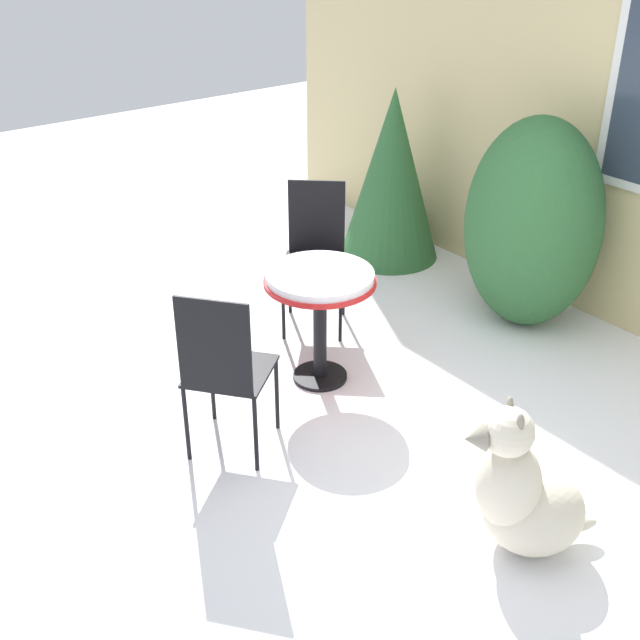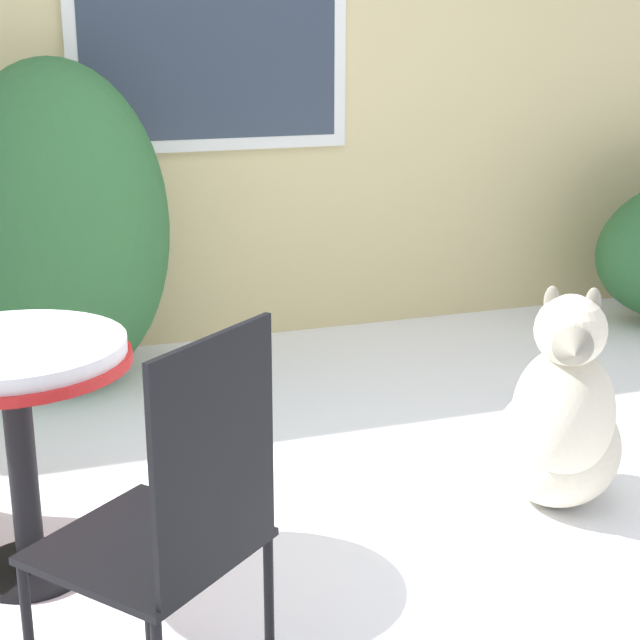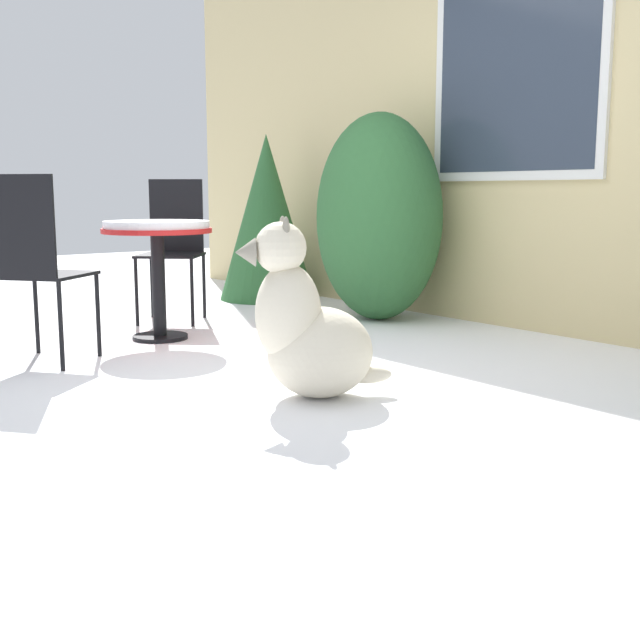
% 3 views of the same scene
% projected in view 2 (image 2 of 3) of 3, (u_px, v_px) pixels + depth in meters
% --- Properties ---
extents(ground_plane, '(16.00, 16.00, 0.00)m').
position_uv_depth(ground_plane, '(379.00, 530.00, 3.21)').
color(ground_plane, white).
extents(house_wall, '(8.00, 0.10, 2.94)m').
position_uv_depth(house_wall, '(213.00, 44.00, 4.76)').
color(house_wall, '#D1BC84').
rests_on(house_wall, ground_plane).
extents(shrub_left, '(0.96, 0.84, 1.47)m').
position_uv_depth(shrub_left, '(59.00, 229.00, 4.28)').
color(shrub_left, '#2D6033').
rests_on(shrub_left, ground_plane).
extents(patio_table, '(0.67, 0.67, 0.74)m').
position_uv_depth(patio_table, '(15.00, 385.00, 2.79)').
color(patio_table, black).
rests_on(patio_table, ground_plane).
extents(patio_chair_far_side, '(0.59, 0.59, 1.00)m').
position_uv_depth(patio_chair_far_side, '(175.00, 525.00, 2.13)').
color(patio_chair_far_side, black).
rests_on(patio_chair_far_side, ground_plane).
extents(dog, '(0.61, 0.67, 0.81)m').
position_uv_depth(dog, '(560.00, 426.00, 3.28)').
color(dog, beige).
rests_on(dog, ground_plane).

